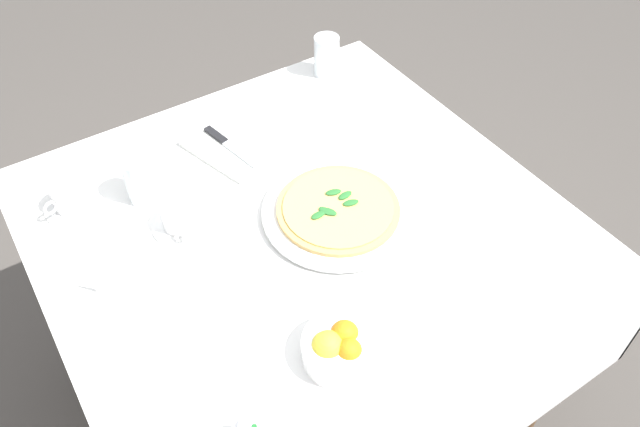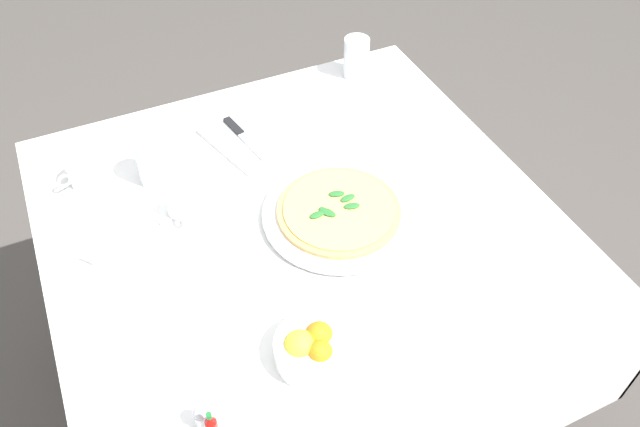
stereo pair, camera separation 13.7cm
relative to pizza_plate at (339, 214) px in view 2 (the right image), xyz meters
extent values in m
plane|color=#4C4742|center=(-0.02, -0.08, -0.75)|extent=(8.00, 8.00, 0.00)
cube|color=white|center=(-0.02, -0.08, -0.02)|extent=(1.10, 1.10, 0.02)
cube|color=white|center=(-0.02, -0.62, -0.17)|extent=(1.10, 0.01, 0.28)
cube|color=white|center=(-0.02, 0.46, -0.17)|extent=(1.10, 0.01, 0.28)
cube|color=white|center=(-0.57, -0.08, -0.17)|extent=(0.01, 1.10, 0.28)
cylinder|color=brown|center=(-0.48, -0.53, -0.39)|extent=(0.06, 0.06, 0.72)
cylinder|color=brown|center=(-0.48, 0.37, -0.39)|extent=(0.06, 0.06, 0.72)
cylinder|color=brown|center=(0.43, 0.37, -0.39)|extent=(0.06, 0.06, 0.72)
cylinder|color=white|center=(0.00, 0.00, -0.01)|extent=(0.20, 0.20, 0.01)
cylinder|color=white|center=(0.00, 0.00, 0.00)|extent=(0.34, 0.34, 0.01)
cylinder|color=#DBAD60|center=(0.00, 0.00, 0.01)|extent=(0.27, 0.27, 0.01)
cylinder|color=#EAC66B|center=(0.00, 0.00, 0.02)|extent=(0.25, 0.25, 0.00)
ellipsoid|color=#2D7533|center=(0.01, 0.03, 0.02)|extent=(0.03, 0.04, 0.01)
ellipsoid|color=#2D7533|center=(0.00, -0.05, 0.02)|extent=(0.02, 0.04, 0.01)
ellipsoid|color=#2D7533|center=(-0.04, 0.01, 0.02)|extent=(0.03, 0.04, 0.01)
ellipsoid|color=#2D7533|center=(-0.02, 0.03, 0.02)|extent=(0.02, 0.04, 0.01)
ellipsoid|color=#2D7533|center=(0.00, -0.03, 0.02)|extent=(0.04, 0.03, 0.01)
ellipsoid|color=#2D7533|center=(0.01, -0.03, 0.02)|extent=(0.04, 0.03, 0.01)
cylinder|color=white|center=(-0.16, -0.31, -0.01)|extent=(0.13, 0.13, 0.01)
cylinder|color=white|center=(-0.16, -0.31, 0.02)|extent=(0.08, 0.08, 0.05)
torus|color=white|center=(-0.11, -0.32, 0.02)|extent=(0.04, 0.02, 0.03)
cylinder|color=black|center=(-0.16, -0.31, 0.04)|extent=(0.07, 0.07, 0.00)
cylinder|color=white|center=(-0.35, -0.49, -0.01)|extent=(0.13, 0.13, 0.01)
cylinder|color=white|center=(-0.35, -0.49, 0.03)|extent=(0.08, 0.08, 0.06)
torus|color=white|center=(-0.33, -0.53, 0.03)|extent=(0.02, 0.04, 0.03)
cylinder|color=black|center=(-0.35, -0.49, 0.05)|extent=(0.07, 0.07, 0.00)
cylinder|color=white|center=(-0.48, 0.29, 0.05)|extent=(0.07, 0.07, 0.11)
cylinder|color=silver|center=(-0.48, 0.29, 0.02)|extent=(0.06, 0.06, 0.06)
cylinder|color=white|center=(-0.29, -0.34, 0.05)|extent=(0.07, 0.07, 0.12)
cylinder|color=silver|center=(-0.29, -0.34, 0.02)|extent=(0.07, 0.07, 0.06)
cube|color=white|center=(-0.33, -0.10, 0.00)|extent=(0.25, 0.19, 0.02)
cube|color=silver|center=(-0.28, -0.09, 0.01)|extent=(0.12, 0.04, 0.01)
cube|color=black|center=(-0.38, -0.11, 0.01)|extent=(0.08, 0.03, 0.01)
cylinder|color=white|center=(0.30, -0.19, 0.01)|extent=(0.15, 0.15, 0.04)
sphere|color=orange|center=(0.32, -0.19, 0.03)|extent=(0.05, 0.05, 0.05)
sphere|color=orange|center=(0.28, -0.18, 0.03)|extent=(0.05, 0.05, 0.05)
sphere|color=yellow|center=(0.29, -0.22, 0.02)|extent=(0.06, 0.06, 0.06)
cone|color=#B7140F|center=(0.37, -0.41, 0.05)|extent=(0.02, 0.02, 0.02)
cylinder|color=#1E722D|center=(0.37, -0.41, 0.07)|extent=(0.01, 0.01, 0.01)
cylinder|color=white|center=(0.34, -0.42, 0.01)|extent=(0.03, 0.03, 0.04)
cylinder|color=#38332D|center=(0.34, -0.42, 0.00)|extent=(0.02, 0.02, 0.03)
sphere|color=silver|center=(0.34, -0.42, 0.03)|extent=(0.02, 0.02, 0.02)
cube|color=white|center=(-0.06, -0.49, 0.02)|extent=(0.07, 0.07, 0.06)
camera|label=1|loc=(0.78, -0.55, 1.00)|focal=34.83mm
camera|label=2|loc=(0.84, -0.43, 1.00)|focal=34.83mm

